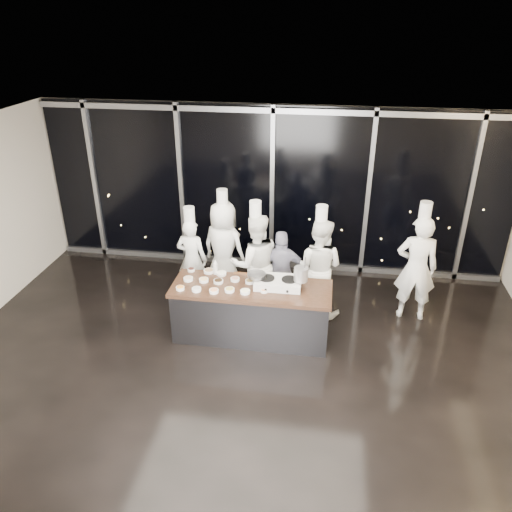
{
  "coord_description": "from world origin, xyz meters",
  "views": [
    {
      "loc": [
        1.08,
        -5.63,
        4.75
      ],
      "look_at": [
        0.03,
        1.2,
        1.29
      ],
      "focal_mm": 35.0,
      "sensor_mm": 36.0,
      "label": 1
    }
  ],
  "objects_px": {
    "chef_center": "(255,263)",
    "stove": "(278,282)",
    "frying_pan": "(256,275)",
    "chef_left": "(224,248)",
    "demo_counter": "(251,312)",
    "chef_right": "(318,267)",
    "chef_far_left": "(192,258)",
    "chef_side": "(416,267)",
    "stock_pot": "(301,274)",
    "guest": "(282,272)"
  },
  "relations": [
    {
      "from": "chef_left",
      "to": "chef_side",
      "type": "xyz_separation_m",
      "value": [
        3.29,
        -0.35,
        0.05
      ]
    },
    {
      "from": "guest",
      "to": "chef_right",
      "type": "bearing_deg",
      "value": 176.54
    },
    {
      "from": "demo_counter",
      "to": "stove",
      "type": "relative_size",
      "value": 3.44
    },
    {
      "from": "stock_pot",
      "to": "chef_center",
      "type": "relative_size",
      "value": 0.11
    },
    {
      "from": "demo_counter",
      "to": "chef_far_left",
      "type": "relative_size",
      "value": 1.41
    },
    {
      "from": "guest",
      "to": "chef_side",
      "type": "xyz_separation_m",
      "value": [
        2.19,
        0.16,
        0.19
      ]
    },
    {
      "from": "chef_center",
      "to": "demo_counter",
      "type": "bearing_deg",
      "value": 76.21
    },
    {
      "from": "demo_counter",
      "to": "chef_right",
      "type": "distance_m",
      "value": 1.39
    },
    {
      "from": "chef_left",
      "to": "chef_center",
      "type": "height_order",
      "value": "chef_center"
    },
    {
      "from": "frying_pan",
      "to": "chef_left",
      "type": "relative_size",
      "value": 0.25
    },
    {
      "from": "chef_side",
      "to": "guest",
      "type": "bearing_deg",
      "value": 5.74
    },
    {
      "from": "chef_left",
      "to": "guest",
      "type": "height_order",
      "value": "chef_left"
    },
    {
      "from": "demo_counter",
      "to": "guest",
      "type": "xyz_separation_m",
      "value": [
        0.38,
        0.82,
        0.29
      ]
    },
    {
      "from": "frying_pan",
      "to": "guest",
      "type": "distance_m",
      "value": 0.85
    },
    {
      "from": "stock_pot",
      "to": "chef_right",
      "type": "xyz_separation_m",
      "value": [
        0.24,
        0.8,
        -0.27
      ]
    },
    {
      "from": "demo_counter",
      "to": "chef_side",
      "type": "distance_m",
      "value": 2.8
    },
    {
      "from": "stove",
      "to": "chef_center",
      "type": "height_order",
      "value": "chef_center"
    },
    {
      "from": "stove",
      "to": "frying_pan",
      "type": "distance_m",
      "value": 0.36
    },
    {
      "from": "frying_pan",
      "to": "chef_left",
      "type": "distance_m",
      "value": 1.46
    },
    {
      "from": "demo_counter",
      "to": "guest",
      "type": "bearing_deg",
      "value": 65.19
    },
    {
      "from": "stove",
      "to": "guest",
      "type": "relative_size",
      "value": 0.48
    },
    {
      "from": "stove",
      "to": "frying_pan",
      "type": "bearing_deg",
      "value": 177.8
    },
    {
      "from": "guest",
      "to": "chef_side",
      "type": "bearing_deg",
      "value": 175.09
    },
    {
      "from": "chef_left",
      "to": "chef_right",
      "type": "distance_m",
      "value": 1.76
    },
    {
      "from": "chef_left",
      "to": "chef_right",
      "type": "xyz_separation_m",
      "value": [
        1.71,
        -0.45,
        -0.01
      ]
    },
    {
      "from": "chef_left",
      "to": "demo_counter",
      "type": "bearing_deg",
      "value": 138.8
    },
    {
      "from": "chef_far_left",
      "to": "chef_left",
      "type": "xyz_separation_m",
      "value": [
        0.52,
        0.29,
        0.1
      ]
    },
    {
      "from": "frying_pan",
      "to": "chef_center",
      "type": "relative_size",
      "value": 0.25
    },
    {
      "from": "chef_far_left",
      "to": "chef_center",
      "type": "height_order",
      "value": "chef_center"
    },
    {
      "from": "chef_far_left",
      "to": "demo_counter",
      "type": "bearing_deg",
      "value": 146.56
    },
    {
      "from": "demo_counter",
      "to": "frying_pan",
      "type": "xyz_separation_m",
      "value": [
        0.06,
        0.1,
        0.61
      ]
    },
    {
      "from": "chef_center",
      "to": "chef_right",
      "type": "height_order",
      "value": "chef_center"
    },
    {
      "from": "chef_right",
      "to": "stock_pot",
      "type": "bearing_deg",
      "value": 88.8
    },
    {
      "from": "stock_pot",
      "to": "chef_far_left",
      "type": "distance_m",
      "value": 2.23
    },
    {
      "from": "stove",
      "to": "chef_left",
      "type": "height_order",
      "value": "chef_left"
    },
    {
      "from": "chef_center",
      "to": "chef_side",
      "type": "xyz_separation_m",
      "value": [
        2.63,
        0.18,
        0.04
      ]
    },
    {
      "from": "frying_pan",
      "to": "chef_center",
      "type": "distance_m",
      "value": 0.73
    },
    {
      "from": "stove",
      "to": "chef_center",
      "type": "bearing_deg",
      "value": 121.99
    },
    {
      "from": "chef_far_left",
      "to": "chef_left",
      "type": "height_order",
      "value": "chef_left"
    },
    {
      "from": "chef_center",
      "to": "stove",
      "type": "bearing_deg",
      "value": 104.71
    },
    {
      "from": "chef_left",
      "to": "guest",
      "type": "xyz_separation_m",
      "value": [
        1.1,
        -0.51,
        -0.14
      ]
    },
    {
      "from": "chef_right",
      "to": "frying_pan",
      "type": "bearing_deg",
      "value": 55.56
    },
    {
      "from": "frying_pan",
      "to": "chef_center",
      "type": "xyz_separation_m",
      "value": [
        -0.12,
        0.7,
        -0.17
      ]
    },
    {
      "from": "frying_pan",
      "to": "chef_far_left",
      "type": "bearing_deg",
      "value": 142.98
    },
    {
      "from": "frying_pan",
      "to": "chef_side",
      "type": "distance_m",
      "value": 2.67
    },
    {
      "from": "stock_pot",
      "to": "chef_side",
      "type": "height_order",
      "value": "chef_side"
    },
    {
      "from": "stove",
      "to": "frying_pan",
      "type": "relative_size",
      "value": 1.44
    },
    {
      "from": "chef_right",
      "to": "chef_far_left",
      "type": "bearing_deg",
      "value": 11.45
    },
    {
      "from": "chef_far_left",
      "to": "chef_right",
      "type": "bearing_deg",
      "value": -177.33
    },
    {
      "from": "frying_pan",
      "to": "guest",
      "type": "height_order",
      "value": "guest"
    }
  ]
}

